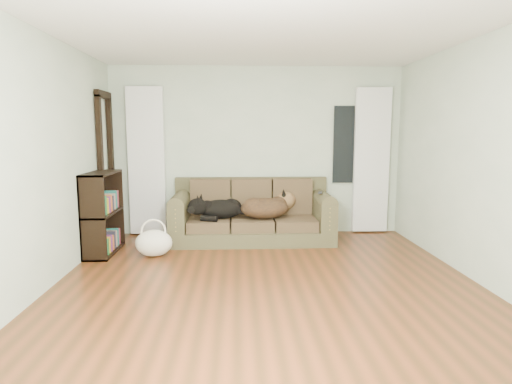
{
  "coord_description": "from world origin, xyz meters",
  "views": [
    {
      "loc": [
        -0.31,
        -4.21,
        1.6
      ],
      "look_at": [
        -0.05,
        1.6,
        0.78
      ],
      "focal_mm": 30.0,
      "sensor_mm": 36.0,
      "label": 1
    }
  ],
  "objects_px": {
    "bookshelf": "(103,216)",
    "dog_shepherd": "(267,208)",
    "sofa": "(252,211)",
    "tote_bag": "(154,244)",
    "dog_black_lab": "(218,209)"
  },
  "relations": [
    {
      "from": "sofa",
      "to": "dog_black_lab",
      "type": "xyz_separation_m",
      "value": [
        -0.5,
        -0.03,
        0.03
      ]
    },
    {
      "from": "dog_shepherd",
      "to": "bookshelf",
      "type": "bearing_deg",
      "value": 0.56
    },
    {
      "from": "sofa",
      "to": "bookshelf",
      "type": "xyz_separation_m",
      "value": [
        -2.0,
        -0.55,
        0.05
      ]
    },
    {
      "from": "bookshelf",
      "to": "dog_shepherd",
      "type": "bearing_deg",
      "value": 7.45
    },
    {
      "from": "dog_black_lab",
      "to": "tote_bag",
      "type": "relative_size",
      "value": 1.38
    },
    {
      "from": "bookshelf",
      "to": "dog_black_lab",
      "type": "bearing_deg",
      "value": 13.3
    },
    {
      "from": "sofa",
      "to": "tote_bag",
      "type": "bearing_deg",
      "value": -150.22
    },
    {
      "from": "dog_black_lab",
      "to": "bookshelf",
      "type": "relative_size",
      "value": 0.61
    },
    {
      "from": "dog_shepherd",
      "to": "tote_bag",
      "type": "distance_m",
      "value": 1.71
    },
    {
      "from": "sofa",
      "to": "bookshelf",
      "type": "distance_m",
      "value": 2.07
    },
    {
      "from": "dog_black_lab",
      "to": "dog_shepherd",
      "type": "height_order",
      "value": "dog_shepherd"
    },
    {
      "from": "sofa",
      "to": "tote_bag",
      "type": "distance_m",
      "value": 1.53
    },
    {
      "from": "dog_black_lab",
      "to": "sofa",
      "type": "bearing_deg",
      "value": -1.5
    },
    {
      "from": "tote_bag",
      "to": "bookshelf",
      "type": "height_order",
      "value": "bookshelf"
    },
    {
      "from": "tote_bag",
      "to": "bookshelf",
      "type": "bearing_deg",
      "value": 164.06
    }
  ]
}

